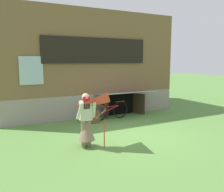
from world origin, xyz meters
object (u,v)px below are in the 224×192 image
at_px(person, 86,125).
at_px(wooden_crate, 93,116).
at_px(kite, 108,107).
at_px(bicycle_red, 110,110).

distance_m(person, wooden_crate, 2.90).
height_order(kite, wooden_crate, kite).
distance_m(kite, bicycle_red, 3.85).
xyz_separation_m(kite, bicycle_red, (1.80, 3.29, -0.87)).
bearing_deg(person, kite, -35.83).
xyz_separation_m(kite, wooden_crate, (0.90, 3.14, -1.00)).
relative_size(person, kite, 1.06).
bearing_deg(bicycle_red, wooden_crate, -171.75).
bearing_deg(kite, wooden_crate, 74.00).
relative_size(kite, wooden_crate, 2.99).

